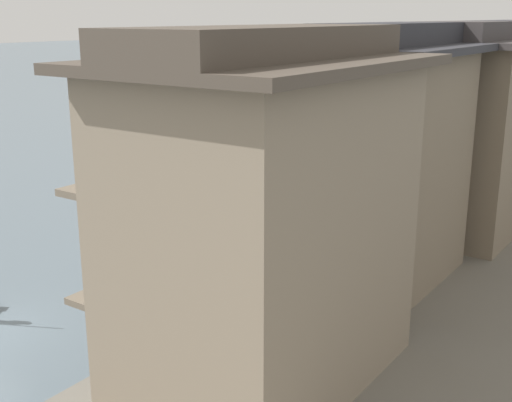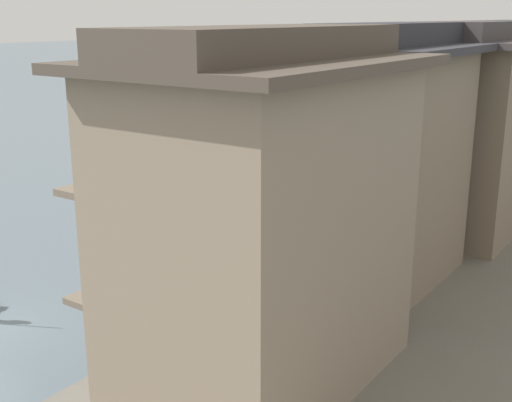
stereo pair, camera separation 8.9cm
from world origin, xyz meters
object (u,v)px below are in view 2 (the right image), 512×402
(boat_midriver_upstream, at_px, (349,216))
(house_waterfront_narrow, at_px, (509,113))
(boat_midriver_drifting, at_px, (337,178))
(house_waterfront_nearest, at_px, (263,216))
(boat_moored_nearest, at_px, (467,163))
(boat_crossing_west, at_px, (497,138))
(boat_moored_far, at_px, (400,190))
(house_waterfront_second, at_px, (384,158))
(boat_moored_second, at_px, (287,159))
(boat_moored_third, at_px, (217,291))
(house_waterfront_tall, at_px, (461,132))

(boat_midriver_upstream, relative_size, house_waterfront_narrow, 0.58)
(boat_midriver_drifting, bearing_deg, house_waterfront_nearest, -66.11)
(boat_moored_nearest, distance_m, boat_crossing_west, 10.25)
(house_waterfront_narrow, bearing_deg, boat_moored_far, 175.32)
(boat_midriver_upstream, distance_m, boat_crossing_west, 25.85)
(house_waterfront_second, bearing_deg, boat_midriver_upstream, 123.48)
(boat_crossing_west, bearing_deg, house_waterfront_narrow, -73.81)
(boat_moored_nearest, distance_m, boat_midriver_drifting, 10.21)
(boat_crossing_west, xyz_separation_m, house_waterfront_narrow, (5.85, -20.14, 4.88))
(boat_midriver_upstream, bearing_deg, boat_moored_far, 89.28)
(boat_moored_nearest, height_order, house_waterfront_nearest, house_waterfront_nearest)
(boat_moored_far, height_order, boat_midriver_upstream, boat_midriver_upstream)
(boat_moored_second, height_order, boat_midriver_drifting, boat_moored_second)
(boat_midriver_upstream, relative_size, boat_crossing_west, 0.90)
(boat_moored_nearest, relative_size, house_waterfront_second, 0.46)
(boat_moored_nearest, xyz_separation_m, house_waterfront_nearest, (4.90, -31.48, 4.98))
(boat_midriver_upstream, height_order, house_waterfront_second, house_waterfront_second)
(house_waterfront_nearest, bearing_deg, boat_crossing_west, 97.91)
(boat_moored_third, distance_m, house_waterfront_nearest, 8.76)
(boat_moored_second, height_order, house_waterfront_narrow, house_waterfront_narrow)
(house_waterfront_nearest, bearing_deg, house_waterfront_narrow, 89.84)
(boat_moored_third, height_order, boat_midriver_drifting, boat_midriver_drifting)
(boat_moored_nearest, relative_size, house_waterfront_tall, 0.46)
(boat_crossing_west, bearing_deg, house_waterfront_second, -80.99)
(boat_moored_nearest, distance_m, house_waterfront_narrow, 12.17)
(boat_moored_nearest, distance_m, boat_moored_third, 26.66)
(boat_midriver_upstream, distance_m, house_waterfront_nearest, 17.53)
(boat_midriver_upstream, xyz_separation_m, house_waterfront_second, (5.27, -7.97, 4.95))
(boat_moored_second, bearing_deg, boat_moored_third, -63.78)
(boat_moored_far, bearing_deg, boat_midriver_drifting, 171.76)
(boat_moored_second, bearing_deg, house_waterfront_tall, -35.40)
(boat_midriver_drifting, height_order, house_waterfront_narrow, house_waterfront_narrow)
(boat_moored_nearest, bearing_deg, house_waterfront_second, -79.27)
(boat_moored_nearest, xyz_separation_m, boat_midriver_upstream, (-0.80, -15.65, 0.05))
(boat_moored_second, distance_m, house_waterfront_tall, 19.65)
(boat_midriver_upstream, bearing_deg, house_waterfront_second, -56.52)
(boat_moored_nearest, height_order, boat_midriver_drifting, boat_moored_nearest)
(boat_moored_nearest, distance_m, boat_moored_far, 9.49)
(boat_moored_second, distance_m, house_waterfront_nearest, 30.24)
(boat_crossing_west, distance_m, house_waterfront_second, 34.59)
(boat_moored_second, distance_m, house_waterfront_narrow, 16.80)
(house_waterfront_nearest, bearing_deg, boat_moored_far, 104.32)
(boat_midriver_upstream, bearing_deg, boat_moored_second, 135.45)
(boat_moored_second, xyz_separation_m, house_waterfront_narrow, (15.57, -3.94, 4.93))
(boat_midriver_drifting, bearing_deg, boat_moored_second, 152.61)
(boat_moored_far, height_order, house_waterfront_second, house_waterfront_second)
(boat_moored_far, bearing_deg, boat_midriver_upstream, -90.72)
(boat_midriver_drifting, relative_size, house_waterfront_tall, 0.40)
(boat_moored_far, relative_size, house_waterfront_nearest, 0.44)
(boat_moored_far, relative_size, boat_midriver_drifting, 1.09)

